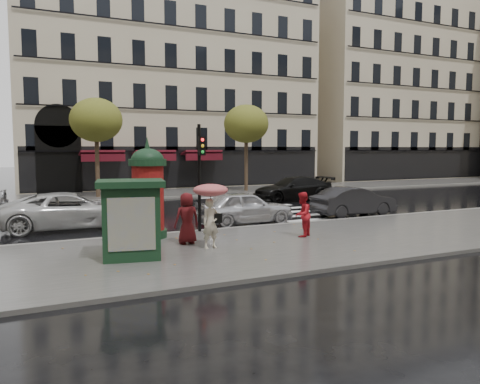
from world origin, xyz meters
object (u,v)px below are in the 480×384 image
traffic_light (200,167)px  newsstand (131,218)px  woman_umbrella (211,204)px  man_burgundy (187,218)px  morris_column (148,190)px  car_silver (244,208)px  car_darkgrey (354,202)px  woman_red (302,214)px  car_black (293,189)px  car_white (71,211)px

traffic_light → newsstand: (-3.37, -3.23, -1.32)m
woman_umbrella → man_burgundy: woman_umbrella is taller
morris_column → traffic_light: (2.12, 0.32, 0.77)m
traffic_light → car_silver: bearing=29.7°
car_silver → traffic_light: bearing=120.5°
morris_column → traffic_light: bearing=8.6°
car_silver → car_darkgrey: car_silver is taller
woman_red → car_darkgrey: bearing=179.2°
car_black → traffic_light: bearing=-46.7°
traffic_light → car_black: bearing=42.2°
car_silver → car_white: 7.29m
car_white → car_darkgrey: bearing=-98.5°
woman_red → newsstand: bearing=-30.6°
woman_red → traffic_light: (-2.97, 2.57, 1.69)m
morris_column → newsstand: morris_column is taller
man_burgundy → woman_umbrella: bearing=112.1°
car_darkgrey → car_white: car_white is taller
traffic_light → car_silver: (2.60, 1.48, -1.88)m
car_black → man_burgundy: bearing=-44.2°
traffic_light → car_darkgrey: (8.61, 1.48, -1.90)m
man_burgundy → car_silver: (3.83, 3.47, -0.24)m
newsstand → car_black: size_ratio=0.43×
woman_umbrella → car_white: size_ratio=0.39×
car_white → man_burgundy: bearing=-149.7°
woman_umbrella → car_white: (-3.63, 6.52, -0.77)m
man_burgundy → car_black: size_ratio=0.33×
woman_red → car_darkgrey: (5.64, 4.05, -0.22)m
woman_red → car_silver: woman_red is taller
traffic_light → newsstand: size_ratio=1.81×
woman_umbrella → car_darkgrey: woman_umbrella is taller
woman_red → man_burgundy: size_ratio=0.94×
woman_red → car_black: size_ratio=0.31×
woman_umbrella → car_darkgrey: 10.43m
car_darkgrey → car_black: (0.90, 7.13, 0.05)m
car_darkgrey → man_burgundy: bearing=108.6°
car_darkgrey → car_black: size_ratio=0.82×
traffic_light → morris_column: bearing=-171.4°
car_darkgrey → car_silver: bearing=89.2°
woman_red → traffic_light: bearing=-77.4°
man_burgundy → car_white: bearing=-62.2°
newsstand → car_white: newsstand is taller
woman_umbrella → morris_column: (-1.34, 2.68, 0.32)m
morris_column → car_black: (11.63, 8.93, -1.08)m
newsstand → car_darkgrey: 12.89m
traffic_light → car_white: size_ratio=0.75×
man_burgundy → morris_column: bearing=-64.2°
woman_red → morris_column: morris_column is taller
woman_umbrella → traffic_light: (0.78, 3.00, 1.08)m
morris_column → car_white: 4.60m
car_silver → newsstand: bearing=129.2°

